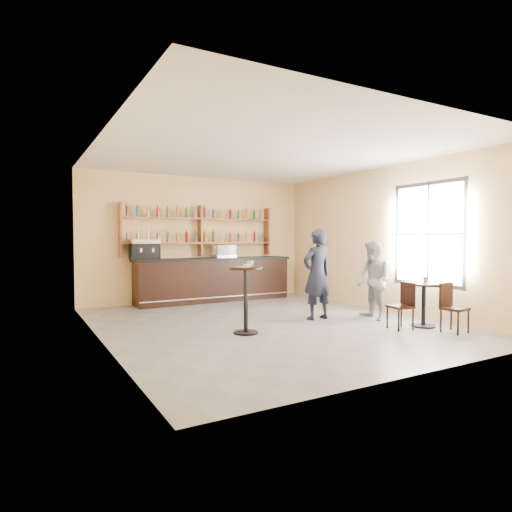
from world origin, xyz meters
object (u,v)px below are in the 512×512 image
espresso_machine (144,250)px  chair_south (455,308)px  chair_west (400,306)px  man_main (317,274)px  cafe_table (424,305)px  pastry_case (224,251)px  patron_second (373,280)px  bar_counter (214,280)px  pedestal_table (246,300)px

espresso_machine → chair_south: bearing=-51.0°
espresso_machine → chair_south: espresso_machine is taller
espresso_machine → chair_west: 5.85m
man_main → cafe_table: bearing=127.4°
pastry_case → patron_second: size_ratio=0.35×
chair_south → patron_second: 1.64m
cafe_table → chair_south: (0.05, -0.60, 0.02)m
pastry_case → chair_south: (1.82, -5.40, -0.86)m
bar_counter → espresso_machine: size_ratio=6.23×
bar_counter → man_main: (0.79, -3.27, 0.34)m
chair_south → patron_second: patron_second is taller
chair_west → pedestal_table: bearing=-103.7°
pedestal_table → chair_west: pedestal_table is taller
pedestal_table → cafe_table: 3.29m
espresso_machine → patron_second: size_ratio=0.42×
cafe_table → patron_second: size_ratio=0.51×
cafe_table → chair_south: chair_south is taller
cafe_table → patron_second: (-0.30, 0.96, 0.38)m
espresso_machine → cafe_table: (3.83, -4.80, -0.95)m
man_main → cafe_table: man_main is taller
chair_west → patron_second: 1.01m
man_main → patron_second: bearing=146.9°
pastry_case → pedestal_table: pastry_case is taller
pedestal_table → cafe_table: size_ratio=1.42×
pastry_case → chair_west: 4.98m
pastry_case → patron_second: 4.15m
pedestal_table → man_main: 1.91m
cafe_table → man_main: bearing=129.4°
espresso_machine → chair_west: espresso_machine is taller
man_main → chair_south: size_ratio=2.13×
bar_counter → chair_south: (2.09, -5.40, -0.13)m
pastry_case → cafe_table: 5.20m
pedestal_table → pastry_case: bearing=70.4°
bar_counter → chair_west: bearing=-72.6°
pedestal_table → bar_counter: bearing=74.2°
espresso_machine → man_main: 4.19m
espresso_machine → chair_south: size_ratio=0.78×
cafe_table → patron_second: bearing=107.5°
chair_west → chair_south: 0.88m
chair_west → chair_south: size_ratio=0.98×
espresso_machine → chair_south: 6.72m
chair_south → espresso_machine: bearing=121.0°
man_main → chair_south: 2.55m
pedestal_table → patron_second: size_ratio=0.72×
bar_counter → cafe_table: bearing=-67.0°
cafe_table → chair_south: bearing=-85.2°
patron_second → espresso_machine: bearing=-129.6°
man_main → patron_second: size_ratio=1.15×
chair_west → chair_south: chair_south is taller
bar_counter → chair_south: bearing=-68.8°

